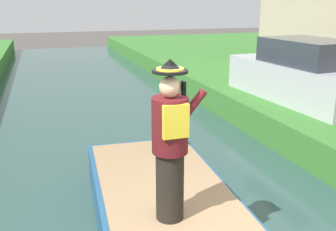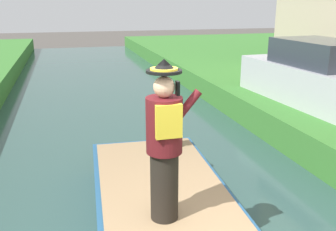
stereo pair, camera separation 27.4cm
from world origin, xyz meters
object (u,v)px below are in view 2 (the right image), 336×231
parrot_plush (171,133)px  parked_car_silver (314,76)px  person_pirate (165,143)px  boat (165,212)px

parrot_plush → parked_car_silver: parked_car_silver is taller
person_pirate → parrot_plush: size_ratio=3.25×
person_pirate → boat: bearing=65.8°
boat → parked_car_silver: (4.68, 3.46, 1.00)m
boat → parrot_plush: (0.52, 1.55, 0.55)m
boat → parrot_plush: parrot_plush is taller
boat → parrot_plush: 1.73m
person_pirate → parked_car_silver: person_pirate is taller
parrot_plush → parked_car_silver: size_ratio=0.14×
parrot_plush → parked_car_silver: (4.16, 1.90, 0.44)m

